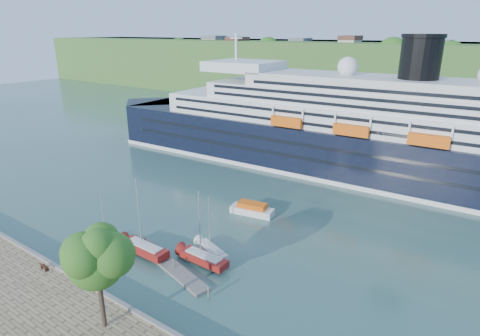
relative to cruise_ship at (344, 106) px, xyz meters
name	(u,v)px	position (x,y,z in m)	size (l,w,h in m)	color
ground	(76,283)	(-9.75, -56.23, -13.95)	(400.00, 400.00, 0.00)	#2F544B
far_hillside	(406,75)	(-9.75, 88.77, -1.95)	(400.00, 50.00, 24.00)	#3B6127
quay_coping	(73,276)	(-9.75, -56.43, -12.80)	(220.00, 0.50, 0.30)	slate
cruise_ship	(344,106)	(0.00, 0.00, 0.00)	(124.28, 18.10, 27.91)	black
park_bench	(44,266)	(-13.92, -57.51, -12.51)	(1.39, 0.57, 0.89)	#431F13
promenade_tree	(98,274)	(0.11, -59.41, -7.08)	(7.09, 7.09, 11.74)	#29651A
floating_pontoon	(166,262)	(-4.06, -46.98, -13.77)	(16.60, 2.03, 0.37)	gray
sailboat_white_near	(106,226)	(-12.16, -49.69, -9.80)	(6.44, 1.79, 8.32)	silver
sailboat_red	(142,221)	(-7.72, -47.24, -8.82)	(7.95, 2.21, 10.26)	maroon
sailboat_white_far	(211,229)	(-0.48, -42.16, -9.97)	(6.17, 1.71, 7.96)	silver
tender_launch	(252,208)	(-3.28, -28.36, -12.97)	(7.10, 2.43, 1.96)	#EB5B0D
sailboat_extra	(203,232)	(0.14, -44.47, -9.18)	(7.40, 2.06, 9.56)	maroon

